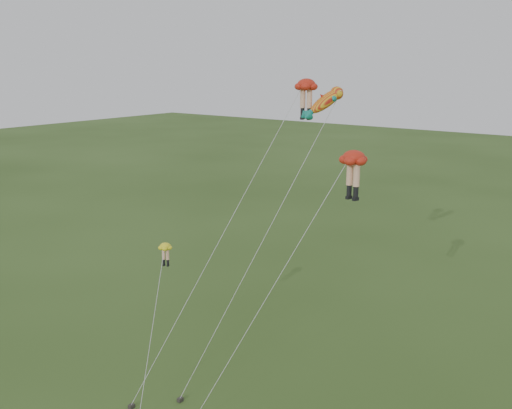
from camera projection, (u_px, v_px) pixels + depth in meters
The scene contains 5 objects.
ground at pixel (189, 406), 33.90m from camera, with size 300.00×300.00×0.00m, color #2D4619.
legs_kite_red_high at pixel (304, 92), 35.65m from camera, with size 5.46×12.61×18.90m.
legs_kite_red_mid at pixel (352, 165), 29.81m from camera, with size 7.17×7.52×15.42m.
legs_kite_yellow at pixel (164, 256), 36.64m from camera, with size 4.16×6.69×8.54m.
fish_kite at pixel (326, 103), 35.71m from camera, with size 5.00×11.56×18.61m.
Camera 1 is at (21.13, -21.71, 19.79)m, focal length 40.00 mm.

